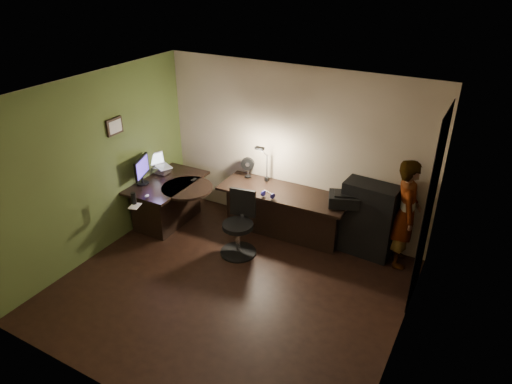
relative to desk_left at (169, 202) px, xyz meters
The scene contains 27 objects.
floor 2.14m from the desk_left, 29.43° to the right, with size 4.50×4.00×0.01m, color black.
ceiling 3.13m from the desk_left, 29.43° to the right, with size 4.50×4.00×0.01m, color silver.
wall_back 2.28m from the desk_left, 27.99° to the left, with size 4.50×0.01×2.70m, color tan.
wall_front 3.67m from the desk_left, 58.93° to the right, with size 4.50×0.01×2.70m, color tan.
wall_left 1.47m from the desk_left, 112.38° to the right, with size 0.01×4.00×2.70m, color tan.
wall_right 4.32m from the desk_left, 14.18° to the right, with size 0.01×4.00×2.70m, color tan.
green_wall_overlay 1.47m from the desk_left, 111.66° to the right, with size 0.00×4.00×2.70m, color #4D602A.
arched_doorway 4.17m from the desk_left, ahead, with size 0.01×0.90×2.60m, color black.
french_door 4.41m from the desk_left, 21.26° to the right, with size 0.02×0.92×2.10m, color white.
framed_picture 1.62m from the desk_left, 123.81° to the right, with size 0.04×0.30×0.25m, color black.
desk_left is the anchor object (origin of this frame).
desk_right 1.95m from the desk_left, 17.82° to the left, with size 2.09×0.73×0.78m, color black.
cabinet 3.29m from the desk_left, 13.16° to the left, with size 0.78×0.39×1.17m, color black.
laptop_stand 0.58m from the desk_left, 141.25° to the left, with size 0.26×0.21×0.11m, color silver.
laptop 0.71m from the desk_left, 137.41° to the left, with size 0.32×0.30×0.22m, color silver.
monitor 0.69m from the desk_left, 136.84° to the right, with size 0.10×0.50×0.33m, color black.
mouse 0.73m from the desk_left, 81.08° to the right, with size 0.06×0.09×0.03m, color silver.
phone 0.60m from the desk_left, 34.48° to the left, with size 0.06×0.12×0.01m, color black.
pen 0.61m from the desk_left, 110.46° to the right, with size 0.01×0.13×0.01m, color black.
speaker 1.00m from the desk_left, 84.39° to the right, with size 0.07×0.07×0.19m, color black.
notepad 1.01m from the desk_left, 81.32° to the right, with size 0.14×0.20×0.01m, color silver.
desk_fan 1.48m from the desk_left, 35.29° to the left, with size 0.22×0.12×0.34m, color black.
headphones 1.82m from the desk_left, ahead, with size 0.21×0.09×0.10m, color navy.
printer 2.95m from the desk_left, 12.39° to the left, with size 0.44×0.34×0.20m, color black.
desk_lamp 1.83m from the desk_left, 28.78° to the left, with size 0.18×0.33×0.73m, color black.
office_chair 1.52m from the desk_left, ahead, with size 0.56×0.56×1.00m, color black.
person 3.82m from the desk_left, 11.37° to the left, with size 0.59×0.39×1.66m, color #D8A88C.
Camera 1 is at (2.73, -4.17, 4.11)m, focal length 32.00 mm.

